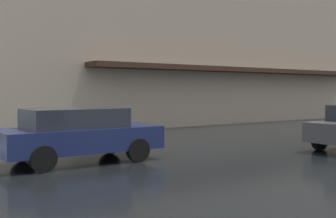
# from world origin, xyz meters

# --- Properties ---
(car_navy) EXTENTS (1.85, 4.10, 1.41)m
(car_navy) POSITION_xyz_m (5.50, -6.93, 0.76)
(car_navy) COLOR navy
(car_navy) RESTS_ON ground_plane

